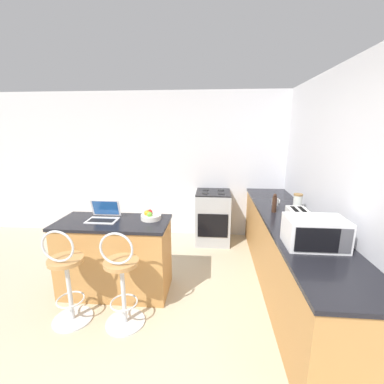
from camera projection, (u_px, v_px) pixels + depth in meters
ground_plane at (138, 350)px, 2.32m from camera, size 20.00×20.00×0.00m
wall_back at (178, 166)px, 4.68m from camera, size 12.00×0.06×2.60m
breakfast_bar at (115, 256)px, 3.09m from camera, size 1.30×0.61×0.91m
counter_right at (289, 254)px, 3.16m from camera, size 0.68×3.26×0.91m
bar_stool_near at (67, 279)px, 2.57m from camera, size 0.40×0.40×1.04m
bar_stool_far at (122, 281)px, 2.52m from camera, size 0.40×0.40×1.04m
laptop at (104, 215)px, 3.03m from camera, size 0.35×0.27×0.22m
microwave at (315, 232)px, 2.30m from camera, size 0.51×0.35×0.27m
toaster at (298, 217)px, 2.85m from camera, size 0.22×0.28×0.19m
stove_range at (213, 217)px, 4.49m from camera, size 0.58×0.61×0.92m
mug_white at (275, 202)px, 3.60m from camera, size 0.10×0.09×0.10m
storage_jar at (298, 202)px, 3.39m from camera, size 0.12×0.12×0.21m
pepper_mill at (274, 203)px, 3.28m from camera, size 0.06×0.06×0.24m
fruit_bowl at (151, 216)px, 3.03m from camera, size 0.24×0.24×0.11m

